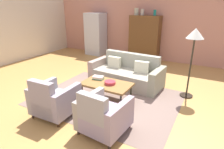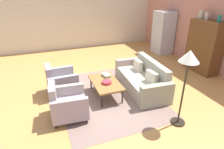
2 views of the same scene
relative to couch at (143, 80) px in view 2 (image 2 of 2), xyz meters
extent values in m
plane|color=#BA8846|center=(-0.10, -1.29, -0.29)|extent=(11.54, 11.54, 0.00)
cube|color=tan|center=(-0.10, 2.95, 1.11)|extent=(9.62, 0.12, 2.80)
cube|color=beige|center=(-4.91, -1.29, 1.11)|extent=(0.12, 8.47, 2.80)
cube|color=#7E675B|center=(-0.01, -1.14, -0.28)|extent=(3.40, 2.60, 0.01)
cube|color=gray|center=(-0.01, -0.09, -0.08)|extent=(1.80, 1.01, 0.42)
cube|color=gray|center=(0.02, 0.27, 0.14)|extent=(1.75, 0.30, 0.86)
cube|color=gray|center=(0.95, -0.15, 0.02)|extent=(0.24, 0.91, 0.62)
cube|color=gray|center=(-0.96, -0.02, 0.02)|extent=(0.24, 0.91, 0.62)
cube|color=beige|center=(0.45, -0.02, 0.29)|extent=(0.41, 0.16, 0.32)
cube|color=beige|center=(-0.45, 0.04, 0.29)|extent=(0.40, 0.13, 0.32)
cylinder|color=black|center=(-0.54, -0.91, -0.10)|extent=(0.04, 0.04, 0.38)
cylinder|color=black|center=(0.52, -0.91, -0.10)|extent=(0.04, 0.04, 0.38)
cylinder|color=black|center=(-0.54, -1.47, -0.10)|extent=(0.04, 0.04, 0.38)
cylinder|color=black|center=(0.52, -1.47, -0.10)|extent=(0.04, 0.04, 0.38)
cube|color=brown|center=(-0.01, -1.19, 0.12)|extent=(1.20, 0.70, 0.05)
cylinder|color=#2F1A23|center=(-0.96, -1.96, -0.24)|extent=(0.05, 0.05, 0.10)
cylinder|color=#382914|center=(-0.28, -1.93, -0.24)|extent=(0.05, 0.05, 0.10)
cylinder|color=#362318|center=(-0.93, -2.64, -0.24)|extent=(0.05, 0.05, 0.10)
cylinder|color=#392312|center=(-0.25, -2.61, -0.24)|extent=(0.05, 0.05, 0.10)
cube|color=gray|center=(-0.61, -2.29, -0.04)|extent=(0.59, 0.82, 0.30)
cube|color=gray|center=(-0.59, -2.62, 0.20)|extent=(0.56, 0.16, 0.78)
cube|color=gray|center=(-0.95, -2.30, 0.09)|extent=(0.15, 0.80, 0.56)
cube|color=gray|center=(-0.27, -2.27, 0.09)|extent=(0.15, 0.80, 0.56)
cylinder|color=#352022|center=(0.28, -1.92, -0.24)|extent=(0.05, 0.05, 0.10)
cylinder|color=#3C1E1A|center=(0.96, -1.97, -0.24)|extent=(0.05, 0.05, 0.10)
cylinder|color=#35281E|center=(0.23, -2.60, -0.24)|extent=(0.05, 0.05, 0.10)
cylinder|color=#372D21|center=(0.91, -2.65, -0.24)|extent=(0.05, 0.05, 0.10)
cube|color=gray|center=(0.59, -2.29, -0.04)|extent=(0.62, 0.84, 0.30)
cube|color=#979392|center=(0.57, -2.62, 0.20)|extent=(0.57, 0.18, 0.78)
cube|color=gray|center=(0.26, -2.26, 0.09)|extent=(0.18, 0.81, 0.56)
cube|color=gray|center=(0.93, -2.31, 0.09)|extent=(0.18, 0.81, 0.56)
cylinder|color=#AD2D3A|center=(0.09, -1.19, 0.18)|extent=(0.27, 0.27, 0.07)
cube|color=#4C7453|center=(-0.32, -1.06, 0.16)|extent=(0.29, 0.21, 0.02)
cube|color=beige|center=(-0.32, -1.06, 0.18)|extent=(0.27, 0.20, 0.03)
cube|color=beige|center=(-0.32, -1.06, 0.21)|extent=(0.29, 0.22, 0.03)
cube|color=brown|center=(-0.43, 2.60, 0.61)|extent=(1.20, 0.50, 1.80)
cube|color=#402C23|center=(-0.73, 2.86, 0.61)|extent=(0.56, 0.01, 1.51)
cube|color=#4D3122|center=(-0.13, 2.86, 0.61)|extent=(0.56, 0.01, 1.51)
cylinder|color=#B2AD8C|center=(-0.83, 2.60, 1.65)|extent=(0.17, 0.17, 0.27)
cylinder|color=#BBA890|center=(-0.58, 2.60, 1.63)|extent=(0.14, 0.14, 0.23)
cylinder|color=#187C68|center=(-0.08, 2.60, 1.62)|extent=(0.11, 0.11, 0.22)
cube|color=#B7BABF|center=(-2.73, 2.50, 0.64)|extent=(0.80, 0.70, 1.85)
cylinder|color=#99999E|center=(-2.68, 2.87, 0.73)|extent=(0.02, 0.02, 0.70)
cylinder|color=black|center=(1.70, -0.05, -0.27)|extent=(0.32, 0.32, 0.03)
cylinder|color=#2C281C|center=(1.70, -0.05, 0.47)|extent=(0.04, 0.04, 1.45)
cone|color=silver|center=(1.70, -0.05, 1.31)|extent=(0.40, 0.40, 0.24)
camera|label=1|loc=(2.16, -4.84, 1.96)|focal=30.63mm
camera|label=2|loc=(4.41, -2.68, 2.54)|focal=30.53mm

